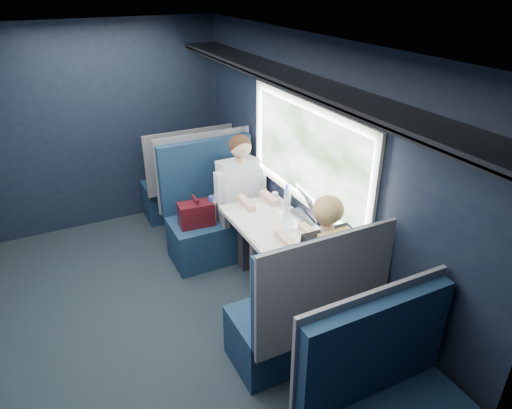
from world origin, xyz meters
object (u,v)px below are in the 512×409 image
seat_bay_far (302,317)px  man (243,193)px  bottle_small (287,197)px  table (269,230)px  laptop (300,211)px  seat_bay_near (214,217)px  seat_row_front (187,185)px  cup (275,196)px  woman (320,263)px

seat_bay_far → man: size_ratio=0.95×
seat_bay_far → bottle_small: 1.25m
table → laptop: (0.28, -0.05, 0.15)m
seat_bay_near → bottle_small: seat_bay_near is taller
seat_row_front → table: bearing=-84.2°
cup → seat_bay_far: bearing=-109.4°
table → woman: (0.07, -0.71, 0.06)m
seat_bay_near → woman: bearing=-80.6°
man → bottle_small: size_ratio=5.76×
laptop → woman: bearing=-107.9°
table → bottle_small: 0.40m
seat_row_front → woman: woman is taller
seat_row_front → bottle_small: (0.48, -1.59, 0.43)m
man → cup: man is taller
seat_bay_far → bottle_small: size_ratio=5.49×
seat_row_front → man: man is taller
table → seat_row_front: (-0.18, 1.80, -0.25)m
bottle_small → cup: 0.18m
woman → cup: (0.19, 1.08, 0.05)m
table → seat_bay_near: 0.92m
seat_bay_far → man: (0.25, 1.57, 0.30)m
table → man: bearing=84.5°
seat_bay_far → seat_row_front: 2.67m
bottle_small → cup: (-0.04, 0.17, -0.06)m
seat_row_front → man: size_ratio=0.88×
woman → cup: 1.10m
seat_row_front → laptop: bearing=-76.0°
seat_bay_near → laptop: bearing=-62.8°
seat_row_front → woman: bearing=-84.3°
table → cup: size_ratio=12.63×
seat_bay_near → laptop: 1.11m
table → cup: (0.26, 0.37, 0.12)m
seat_row_front → woman: size_ratio=0.88×
woman → laptop: size_ratio=3.40×
man → seat_row_front: bearing=102.8°
seat_bay_far → laptop: (0.46, 0.82, 0.40)m
table → cup: cup is taller
table → laptop: size_ratio=2.57×
woman → laptop: (0.21, 0.66, 0.09)m
seat_bay_near → man: 0.43m
woman → seat_row_front: bearing=95.7°
table → seat_row_front: 1.82m
seat_row_front → laptop: seat_row_front is taller
laptop → cup: size_ratio=4.92×
man → woman: bearing=-90.0°
seat_bay_far → woman: woman is taller
table → seat_bay_near: bearing=102.6°
seat_bay_near → woman: (0.26, -1.58, 0.31)m
seat_row_front → woman: 2.54m
table → seat_bay_far: 0.93m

